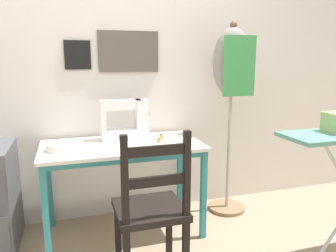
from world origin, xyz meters
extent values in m
plane|color=gray|center=(0.00, 0.00, 0.00)|extent=(14.00, 14.00, 0.00)
cube|color=silver|center=(0.00, 0.67, 1.27)|extent=(10.00, 0.05, 2.55)
cube|color=brown|center=(0.13, 0.63, 1.38)|extent=(0.49, 0.02, 0.32)
cube|color=black|center=(-0.27, 0.64, 1.35)|extent=(0.20, 0.01, 0.22)
cube|color=silver|center=(0.00, 0.30, 0.69)|extent=(1.17, 0.60, 0.02)
cube|color=teal|center=(0.00, 0.04, 0.66)|extent=(1.09, 0.03, 0.04)
cube|color=teal|center=(-0.54, 0.04, 0.34)|extent=(0.04, 0.04, 0.68)
cube|color=teal|center=(0.54, 0.04, 0.34)|extent=(0.04, 0.04, 0.68)
cube|color=teal|center=(-0.54, 0.56, 0.34)|extent=(0.04, 0.04, 0.68)
cube|color=teal|center=(0.54, 0.56, 0.34)|extent=(0.04, 0.04, 0.68)
cube|color=white|center=(0.05, 0.45, 0.74)|extent=(0.36, 0.16, 0.08)
cube|color=white|center=(0.18, 0.45, 0.90)|extent=(0.09, 0.14, 0.23)
cube|color=white|center=(0.02, 0.45, 0.97)|extent=(0.31, 0.12, 0.07)
cube|color=white|center=(-0.12, 0.45, 0.86)|extent=(0.04, 0.09, 0.16)
cylinder|color=#B22D2D|center=(0.23, 0.45, 0.90)|extent=(0.02, 0.06, 0.06)
cylinder|color=#99999E|center=(0.18, 0.45, 1.02)|extent=(0.01, 0.01, 0.02)
cylinder|color=silver|center=(-0.45, 0.25, 0.73)|extent=(0.17, 0.17, 0.05)
cylinder|color=gray|center=(-0.45, 0.25, 0.75)|extent=(0.13, 0.13, 0.01)
cube|color=silver|center=(0.49, 0.12, 0.71)|extent=(0.08, 0.07, 0.00)
cube|color=silver|center=(0.48, 0.11, 0.71)|extent=(0.06, 0.08, 0.00)
torus|color=#2870B7|center=(0.44, 0.16, 0.71)|extent=(0.03, 0.03, 0.01)
torus|color=#2870B7|center=(0.45, 0.16, 0.71)|extent=(0.03, 0.03, 0.01)
cylinder|color=orange|center=(0.27, 0.26, 0.73)|extent=(0.02, 0.02, 0.04)
cylinder|color=beige|center=(0.27, 0.26, 0.75)|extent=(0.03, 0.03, 0.00)
cylinder|color=beige|center=(0.27, 0.26, 0.70)|extent=(0.03, 0.03, 0.00)
cylinder|color=orange|center=(0.32, 0.36, 0.72)|extent=(0.03, 0.03, 0.04)
cylinder|color=beige|center=(0.32, 0.36, 0.74)|extent=(0.04, 0.04, 0.00)
cylinder|color=beige|center=(0.32, 0.36, 0.70)|extent=(0.04, 0.04, 0.00)
cube|color=black|center=(0.06, -0.29, 0.45)|extent=(0.40, 0.38, 0.04)
cube|color=black|center=(-0.11, -0.13, 0.21)|extent=(0.04, 0.04, 0.43)
cube|color=black|center=(0.23, -0.13, 0.21)|extent=(0.04, 0.04, 0.43)
cube|color=black|center=(-0.11, -0.45, 0.71)|extent=(0.04, 0.04, 0.48)
cube|color=black|center=(0.23, -0.45, 0.71)|extent=(0.04, 0.04, 0.48)
cube|color=black|center=(0.06, -0.45, 0.85)|extent=(0.34, 0.02, 0.06)
cube|color=black|center=(0.06, -0.45, 0.68)|extent=(0.34, 0.02, 0.06)
cylinder|color=#846647|center=(0.94, 0.41, 0.01)|extent=(0.32, 0.32, 0.03)
cylinder|color=#ADA89E|center=(0.94, 0.41, 0.56)|extent=(0.03, 0.03, 1.06)
ellipsoid|color=gray|center=(0.94, 0.41, 1.29)|extent=(0.33, 0.24, 0.56)
sphere|color=brown|center=(0.94, 0.41, 1.59)|extent=(0.06, 0.06, 0.06)
cube|color=#3D934C|center=(0.94, 0.29, 1.26)|extent=(0.28, 0.01, 0.47)
camera|label=1|loc=(-0.37, -2.03, 1.32)|focal=35.00mm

